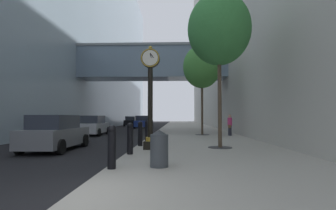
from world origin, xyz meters
name	(u,v)px	position (x,y,z in m)	size (l,w,h in m)	color
ground_plane	(160,130)	(0.00, 27.00, 0.00)	(110.00, 110.00, 0.00)	black
sidewalk_right	(188,128)	(3.45, 30.00, 0.07)	(6.90, 80.00, 0.14)	#9E998E
building_block_left	(73,18)	(-12.23, 29.94, 14.99)	(24.02, 80.00, 30.09)	#93A8B7
street_clock	(150,92)	(0.82, 6.80, 2.67)	(0.84, 0.55, 4.60)	black
bollard_nearest	(112,146)	(0.21, 2.46, 0.77)	(0.24, 0.24, 1.20)	black
bollard_second	(130,138)	(0.21, 5.25, 0.77)	(0.24, 0.24, 1.20)	black
bollard_third	(140,133)	(0.21, 8.05, 0.77)	(0.24, 0.24, 1.20)	black
bollard_fourth	(147,130)	(0.21, 10.85, 0.77)	(0.24, 0.24, 1.20)	black
bollard_fifth	(151,128)	(0.21, 13.65, 0.77)	(0.24, 0.24, 1.20)	black
street_tree_near	(219,30)	(3.99, 7.47, 5.66)	(2.95, 2.95, 7.24)	#333335
street_tree_mid_near	(202,67)	(3.99, 16.02, 5.53)	(2.98, 2.98, 7.12)	#333335
trash_bin	(159,148)	(1.50, 2.78, 0.68)	(0.53, 0.53, 1.05)	#383D42
pedestrian_walking	(230,125)	(5.99, 15.23, 0.96)	(0.42, 0.51, 1.58)	#23232D
car_silver_near	(93,126)	(-5.14, 17.27, 0.80)	(2.13, 4.50, 1.66)	#B7BABF
car_blue_mid	(143,122)	(-2.68, 30.84, 0.82)	(2.14, 4.17, 1.70)	navy
car_grey_far	(56,133)	(-3.68, 7.39, 0.80)	(1.98, 4.38, 1.64)	slate
car_black_trailing	(131,121)	(-5.48, 38.08, 0.79)	(2.02, 4.09, 1.62)	black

